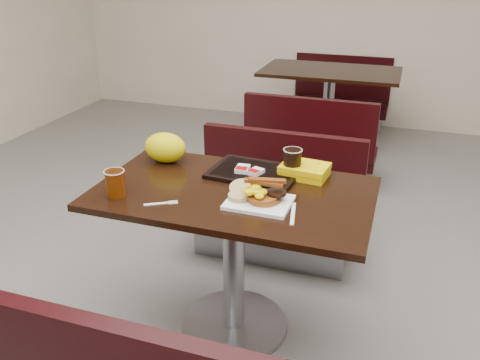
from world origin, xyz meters
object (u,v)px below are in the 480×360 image
(tray, at_px, (255,172))
(hashbrown_sleeve_right, at_px, (256,172))
(platter, at_px, (259,202))
(clamshell, at_px, (305,170))
(fork, at_px, (156,204))
(hashbrown_sleeve_left, at_px, (243,169))
(bench_far_s, at_px, (313,137))
(bench_near_n, at_px, (273,201))
(knife, at_px, (293,214))
(pancake_stack, at_px, (264,198))
(bench_far_n, at_px, (339,94))
(paper_bag, at_px, (165,147))
(coffee_cup_near, at_px, (115,183))
(table_near, at_px, (234,263))
(table_far, at_px, (328,111))
(coffee_cup_far, at_px, (292,161))

(tray, height_order, hashbrown_sleeve_right, hashbrown_sleeve_right)
(platter, distance_m, clamshell, 0.36)
(fork, height_order, hashbrown_sleeve_left, hashbrown_sleeve_left)
(bench_far_s, relative_size, tray, 2.48)
(bench_near_n, relative_size, platter, 3.82)
(bench_far_s, height_order, knife, knife)
(pancake_stack, relative_size, hashbrown_sleeve_right, 1.77)
(fork, xyz_separation_m, tray, (0.29, 0.42, 0.01))
(bench_near_n, distance_m, bench_far_n, 2.60)
(knife, height_order, hashbrown_sleeve_right, hashbrown_sleeve_right)
(pancake_stack, height_order, clamshell, clamshell)
(hashbrown_sleeve_right, xyz_separation_m, paper_bag, (-0.48, 0.05, 0.04))
(platter, relative_size, tray, 0.65)
(platter, height_order, hashbrown_sleeve_right, hashbrown_sleeve_right)
(bench_far_s, bearing_deg, coffee_cup_near, -102.22)
(table_near, distance_m, bench_near_n, 0.70)
(clamshell, bearing_deg, paper_bag, -170.49)
(bench_near_n, relative_size, knife, 5.46)
(bench_far_s, relative_size, platter, 3.82)
(bench_far_n, bearing_deg, platter, -87.59)
(bench_near_n, bearing_deg, hashbrown_sleeve_left, -91.65)
(bench_far_s, bearing_deg, pancake_stack, -85.32)
(table_near, height_order, table_far, same)
(bench_near_n, relative_size, hashbrown_sleeve_right, 13.69)
(table_near, height_order, tray, tray)
(bench_far_n, distance_m, fork, 3.56)
(coffee_cup_near, bearing_deg, table_far, 80.77)
(tray, xyz_separation_m, paper_bag, (-0.46, 0.01, 0.06))
(table_far, relative_size, hashbrown_sleeve_right, 16.43)
(bench_near_n, xyz_separation_m, hashbrown_sleeve_right, (0.05, -0.54, 0.42))
(bench_far_n, height_order, pancake_stack, pancake_stack)
(table_near, xyz_separation_m, bench_near_n, (0.00, 0.70, -0.02))
(table_far, xyz_separation_m, hashbrown_sleeve_left, (-0.02, -2.43, 0.40))
(pancake_stack, height_order, coffee_cup_near, coffee_cup_near)
(fork, bearing_deg, paper_bag, 80.95)
(table_far, relative_size, clamshell, 5.68)
(hashbrown_sleeve_left, bearing_deg, pancake_stack, -59.43)
(platter, xyz_separation_m, pancake_stack, (0.02, 0.01, 0.02))
(coffee_cup_near, bearing_deg, clamshell, 32.31)
(table_near, bearing_deg, fork, -138.42)
(table_far, height_order, platter, platter)
(tray, height_order, paper_bag, paper_bag)
(table_near, relative_size, paper_bag, 5.72)
(bench_near_n, distance_m, hashbrown_sleeve_left, 0.67)
(platter, bearing_deg, clamshell, 71.42)
(fork, distance_m, paper_bag, 0.47)
(bench_near_n, bearing_deg, coffee_cup_far, -66.40)
(hashbrown_sleeve_left, bearing_deg, bench_far_n, 85.51)
(bench_far_n, relative_size, pancake_stack, 7.75)
(knife, bearing_deg, platter, -115.22)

